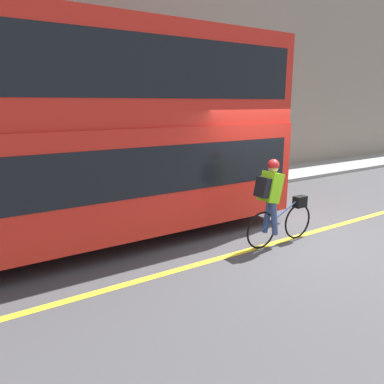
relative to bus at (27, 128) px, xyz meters
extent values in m
plane|color=#424244|center=(4.16, -2.06, -2.21)|extent=(80.00, 80.00, 0.00)
cube|color=yellow|center=(4.16, -2.08, -2.21)|extent=(50.00, 0.14, 0.01)
cube|color=gray|center=(4.16, 2.74, -2.15)|extent=(60.00, 2.17, 0.11)
cube|color=gray|center=(4.16, 3.98, 1.55)|extent=(60.00, 0.30, 7.53)
cylinder|color=black|center=(3.12, 0.00, -1.70)|extent=(1.02, 0.30, 1.02)
cube|color=red|center=(0.00, 0.00, -0.95)|extent=(10.06, 2.54, 1.91)
cube|color=black|center=(0.00, 0.00, -0.72)|extent=(9.66, 2.56, 0.84)
cube|color=red|center=(0.00, 0.00, 0.90)|extent=(10.06, 2.44, 1.77)
cube|color=black|center=(0.00, 0.00, 0.99)|extent=(9.66, 2.46, 0.99)
torus|color=black|center=(4.42, -2.13, -1.86)|extent=(0.71, 0.04, 0.71)
torus|color=black|center=(3.45, -2.13, -1.86)|extent=(0.71, 0.04, 0.71)
cylinder|color=#2D4C8C|center=(3.94, -2.13, -1.63)|extent=(0.98, 0.03, 0.48)
cylinder|color=#2D4C8C|center=(3.57, -2.13, -1.60)|extent=(0.03, 0.03, 0.52)
cube|color=black|center=(4.45, -2.13, -1.46)|extent=(0.26, 0.16, 0.22)
cube|color=#8CE019|center=(3.63, -2.13, -1.07)|extent=(0.37, 0.32, 0.58)
cube|color=black|center=(3.43, -2.13, -1.05)|extent=(0.21, 0.26, 0.38)
cylinder|color=#384C7A|center=(3.67, -2.04, -1.65)|extent=(0.22, 0.11, 0.63)
cylinder|color=#384C7A|center=(3.67, -2.22, -1.65)|extent=(0.20, 0.11, 0.63)
sphere|color=tan|center=(3.67, -2.13, -0.71)|extent=(0.19, 0.19, 0.19)
sphere|color=red|center=(3.67, -2.13, -0.67)|extent=(0.21, 0.21, 0.21)
cylinder|color=#59595B|center=(2.00, 2.63, -0.77)|extent=(0.07, 0.07, 2.65)
cube|color=red|center=(2.00, 2.59, 0.32)|extent=(0.36, 0.02, 0.36)
camera|label=1|loc=(-1.19, -6.85, 0.41)|focal=35.00mm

